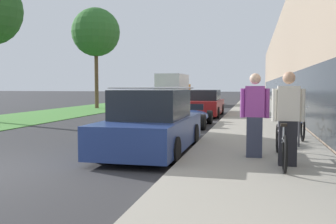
# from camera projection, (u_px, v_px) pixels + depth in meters

# --- Properties ---
(sidewalk_slab) EXTENTS (3.35, 70.00, 0.11)m
(sidewalk_slab) POSITION_uv_depth(u_px,v_px,m) (256.00, 109.00, 26.32)
(sidewalk_slab) COLOR gray
(sidewalk_slab) RESTS_ON ground
(storefront_facade) EXTENTS (10.01, 70.00, 7.24)m
(storefront_facade) POSITION_uv_depth(u_px,v_px,m) (336.00, 64.00, 32.34)
(storefront_facade) COLOR gray
(storefront_facade) RESTS_ON ground
(lawn_strip) EXTENTS (5.08, 70.00, 0.03)m
(lawn_strip) POSITION_uv_depth(u_px,v_px,m) (118.00, 105.00, 32.86)
(lawn_strip) COLOR #478438
(lawn_strip) RESTS_ON ground
(tandem_bicycle) EXTENTS (0.52, 2.80, 0.86)m
(tandem_bicycle) POSITION_uv_depth(u_px,v_px,m) (281.00, 144.00, 7.69)
(tandem_bicycle) COLOR black
(tandem_bicycle) RESTS_ON sidewalk_slab
(person_rider) EXTENTS (0.62, 0.24, 1.83)m
(person_rider) POSITION_uv_depth(u_px,v_px,m) (288.00, 119.00, 7.27)
(person_rider) COLOR black
(person_rider) RESTS_ON sidewalk_slab
(person_bystander) EXTENTS (0.62, 0.24, 1.83)m
(person_bystander) POSITION_uv_depth(u_px,v_px,m) (255.00, 115.00, 8.15)
(person_bystander) COLOR #33384C
(person_bystander) RESTS_ON sidewalk_slab
(bike_rack_hoop) EXTENTS (0.05, 0.60, 0.84)m
(bike_rack_hoop) POSITION_uv_depth(u_px,v_px,m) (298.00, 126.00, 9.84)
(bike_rack_hoop) COLOR #4C4C51
(bike_rack_hoop) RESTS_ON sidewalk_slab
(cruiser_bike_nearest) EXTENTS (0.52, 1.80, 0.94)m
(cruiser_bike_nearest) POSITION_uv_depth(u_px,v_px,m) (300.00, 126.00, 10.98)
(cruiser_bike_nearest) COLOR black
(cruiser_bike_nearest) RESTS_ON sidewalk_slab
(parked_sedan_curbside) EXTENTS (1.95, 4.46, 1.64)m
(parked_sedan_curbside) POSITION_uv_depth(u_px,v_px,m) (152.00, 124.00, 9.39)
(parked_sedan_curbside) COLOR navy
(parked_sedan_curbside) RESTS_ON ground
(vintage_roadster_curbside) EXTENTS (1.77, 4.13, 0.91)m
(vintage_roadster_curbside) POSITION_uv_depth(u_px,v_px,m) (188.00, 117.00, 15.53)
(vintage_roadster_curbside) COLOR navy
(vintage_roadster_curbside) RESTS_ON ground
(parked_sedan_far) EXTENTS (1.83, 4.63, 1.46)m
(parked_sedan_far) POSITION_uv_depth(u_px,v_px,m) (205.00, 104.00, 20.91)
(parked_sedan_far) COLOR maroon
(parked_sedan_far) RESTS_ON ground
(moving_truck) EXTENTS (2.23, 6.23, 2.74)m
(moving_truck) POSITION_uv_depth(u_px,v_px,m) (174.00, 89.00, 34.23)
(moving_truck) COLOR orange
(moving_truck) RESTS_ON ground
(street_tree_far) EXTENTS (3.56, 3.56, 7.44)m
(street_tree_far) POSITION_uv_depth(u_px,v_px,m) (96.00, 32.00, 27.66)
(street_tree_far) COLOR brown
(street_tree_far) RESTS_ON ground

